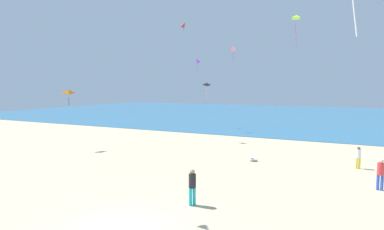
{
  "coord_description": "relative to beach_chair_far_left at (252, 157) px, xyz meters",
  "views": [
    {
      "loc": [
        6.93,
        -8.55,
        5.23
      ],
      "look_at": [
        0.0,
        6.13,
        3.78
      ],
      "focal_mm": 28.11,
      "sensor_mm": 36.0,
      "label": 1
    }
  ],
  "objects": [
    {
      "name": "kite_lime",
      "position": [
        3.02,
        -2.09,
        9.15
      ],
      "size": [
        0.69,
        0.71,
        1.69
      ],
      "rotation": [
        0.0,
        0.0,
        5.4
      ],
      "color": "#99DB33"
    },
    {
      "name": "kite_orange",
      "position": [
        -15.07,
        -2.57,
        4.71
      ],
      "size": [
        1.0,
        1.06,
        1.46
      ],
      "rotation": [
        0.0,
        0.0,
        1.0
      ],
      "color": "orange"
    },
    {
      "name": "beach_chair_far_left",
      "position": [
        0.0,
        0.0,
        0.0
      ],
      "size": [
        0.75,
        0.74,
        0.55
      ],
      "rotation": [
        0.0,
        0.0,
        0.69
      ],
      "color": "white",
      "rests_on": "ground_plane"
    },
    {
      "name": "kite_red",
      "position": [
        -11.9,
        12.71,
        12.8
      ],
      "size": [
        0.94,
        0.95,
        1.72
      ],
      "rotation": [
        0.0,
        0.0,
        2.39
      ],
      "color": "red"
    },
    {
      "name": "kite_purple",
      "position": [
        -11.45,
        15.79,
        8.64
      ],
      "size": [
        0.89,
        0.78,
        1.69
      ],
      "rotation": [
        0.0,
        0.0,
        5.11
      ],
      "color": "purple"
    },
    {
      "name": "ground_plane",
      "position": [
        -1.74,
        -2.53,
        -0.25
      ],
      "size": [
        120.0,
        120.0,
        0.0
      ],
      "primitive_type": "plane",
      "color": "#C6B58C"
    },
    {
      "name": "ocean_water",
      "position": [
        -1.74,
        40.25,
        -0.23
      ],
      "size": [
        120.0,
        60.0,
        0.05
      ],
      "primitive_type": "cube",
      "color": "teal",
      "rests_on": "ground_plane"
    },
    {
      "name": "person_0",
      "position": [
        6.78,
        0.9,
        0.59
      ],
      "size": [
        0.32,
        0.32,
        1.45
      ],
      "rotation": [
        0.0,
        0.0,
        4.83
      ],
      "color": "yellow",
      "rests_on": "ground_plane"
    },
    {
      "name": "kite_black",
      "position": [
        -6.14,
        6.34,
        5.39
      ],
      "size": [
        0.67,
        0.52,
        1.68
      ],
      "rotation": [
        0.0,
        0.0,
        0.01
      ],
      "color": "black"
    },
    {
      "name": "person_2",
      "position": [
        7.5,
        -3.35,
        0.69
      ],
      "size": [
        0.36,
        0.36,
        1.63
      ],
      "rotation": [
        0.0,
        0.0,
        4.6
      ],
      "color": "blue",
      "rests_on": "ground_plane"
    },
    {
      "name": "kite_pink",
      "position": [
        -5.45,
        12.54,
        9.35
      ],
      "size": [
        0.81,
        0.31,
        1.81
      ],
      "rotation": [
        0.0,
        0.0,
        6.21
      ],
      "color": "pink"
    },
    {
      "name": "person_3",
      "position": [
        -0.36,
        -9.28,
        0.7
      ],
      "size": [
        0.46,
        0.46,
        1.64
      ],
      "rotation": [
        0.0,
        0.0,
        5.59
      ],
      "color": "#19ADB2",
      "rests_on": "ground_plane"
    }
  ]
}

